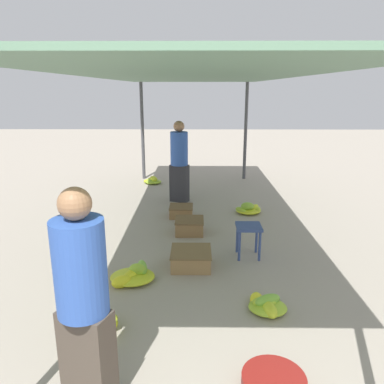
# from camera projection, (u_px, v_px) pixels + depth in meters

# --- Properties ---
(canopy_post_back_left) EXTENTS (0.08, 0.08, 2.41)m
(canopy_post_back_left) POSITION_uv_depth(u_px,v_px,m) (143.00, 132.00, 9.41)
(canopy_post_back_left) COLOR #4C4C51
(canopy_post_back_left) RESTS_ON ground
(canopy_post_back_right) EXTENTS (0.08, 0.08, 2.41)m
(canopy_post_back_right) POSITION_uv_depth(u_px,v_px,m) (246.00, 132.00, 9.38)
(canopy_post_back_right) COLOR #4C4C51
(canopy_post_back_right) RESTS_ON ground
(canopy_tarp) EXTENTS (2.99, 7.91, 0.04)m
(canopy_tarp) POSITION_uv_depth(u_px,v_px,m) (192.00, 76.00, 5.45)
(canopy_tarp) COLOR #567A60
(canopy_tarp) RESTS_ON canopy_post_front_left
(vendor_foreground) EXTENTS (0.46, 0.46, 1.66)m
(vendor_foreground) POSITION_uv_depth(u_px,v_px,m) (83.00, 300.00, 2.55)
(vendor_foreground) COLOR #4C4238
(vendor_foreground) RESTS_ON ground
(stool) EXTENTS (0.34, 0.34, 0.46)m
(stool) POSITION_uv_depth(u_px,v_px,m) (249.00, 232.00, 5.11)
(stool) COLOR #384C84
(stool) RESTS_ON ground
(basin_black) EXTENTS (0.50, 0.50, 0.13)m
(basin_black) POSITION_uv_depth(u_px,v_px,m) (274.00, 383.00, 2.87)
(basin_black) COLOR maroon
(basin_black) RESTS_ON ground
(banana_pile_left_0) EXTENTS (0.43, 0.42, 0.25)m
(banana_pile_left_0) POSITION_uv_depth(u_px,v_px,m) (98.00, 318.00, 3.63)
(banana_pile_left_0) COLOR #BCD02A
(banana_pile_left_0) RESTS_ON ground
(banana_pile_left_1) EXTENTS (0.54, 0.54, 0.22)m
(banana_pile_left_1) POSITION_uv_depth(u_px,v_px,m) (133.00, 275.00, 4.52)
(banana_pile_left_1) COLOR #75B337
(banana_pile_left_1) RESTS_ON ground
(banana_pile_left_2) EXTENTS (0.48, 0.38, 0.19)m
(banana_pile_left_2) POSITION_uv_depth(u_px,v_px,m) (152.00, 181.00, 9.18)
(banana_pile_left_2) COLOR #7FB735
(banana_pile_left_2) RESTS_ON ground
(banana_pile_right_0) EXTENTS (0.40, 0.52, 0.18)m
(banana_pile_right_0) POSITION_uv_depth(u_px,v_px,m) (266.00, 305.00, 3.91)
(banana_pile_right_0) COLOR #A5C62F
(banana_pile_right_0) RESTS_ON ground
(banana_pile_right_1) EXTENTS (0.52, 0.40, 0.23)m
(banana_pile_right_1) POSITION_uv_depth(u_px,v_px,m) (249.00, 209.00, 6.99)
(banana_pile_right_1) COLOR #BBCF2B
(banana_pile_right_1) RESTS_ON ground
(crate_near) EXTENTS (0.45, 0.45, 0.23)m
(crate_near) POSITION_uv_depth(u_px,v_px,m) (189.00, 226.00, 6.02)
(crate_near) COLOR olive
(crate_near) RESTS_ON ground
(crate_mid) EXTENTS (0.42, 0.42, 0.20)m
(crate_mid) POSITION_uv_depth(u_px,v_px,m) (181.00, 211.00, 6.81)
(crate_mid) COLOR olive
(crate_mid) RESTS_ON ground
(crate_far) EXTENTS (0.52, 0.52, 0.22)m
(crate_far) POSITION_uv_depth(u_px,v_px,m) (191.00, 258.00, 4.89)
(crate_far) COLOR #9E7A4C
(crate_far) RESTS_ON ground
(shopper_walking_mid) EXTENTS (0.45, 0.45, 1.65)m
(shopper_walking_mid) POSITION_uv_depth(u_px,v_px,m) (179.00, 161.00, 7.53)
(shopper_walking_mid) COLOR #2D2D33
(shopper_walking_mid) RESTS_ON ground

